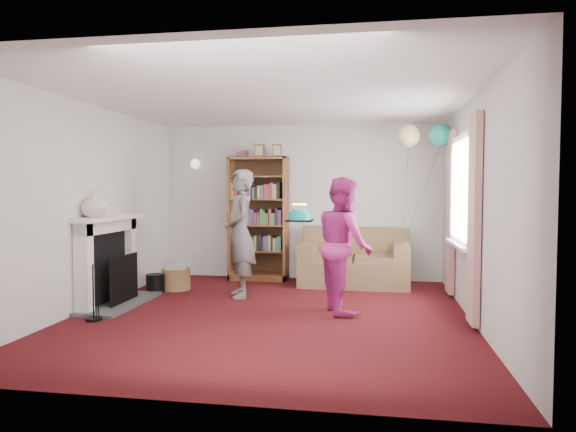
% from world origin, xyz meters
% --- Properties ---
extents(ground, '(5.00, 5.00, 0.00)m').
position_xyz_m(ground, '(0.00, 0.00, 0.00)').
color(ground, '#340907').
rests_on(ground, ground).
extents(wall_back, '(4.50, 0.02, 2.50)m').
position_xyz_m(wall_back, '(0.00, 2.51, 1.25)').
color(wall_back, silver).
rests_on(wall_back, ground).
extents(wall_left, '(0.02, 5.00, 2.50)m').
position_xyz_m(wall_left, '(-2.26, 0.00, 1.25)').
color(wall_left, silver).
rests_on(wall_left, ground).
extents(wall_right, '(0.02, 5.00, 2.50)m').
position_xyz_m(wall_right, '(2.26, 0.00, 1.25)').
color(wall_right, silver).
rests_on(wall_right, ground).
extents(ceiling, '(4.50, 5.00, 0.01)m').
position_xyz_m(ceiling, '(0.00, 0.00, 2.50)').
color(ceiling, white).
rests_on(ceiling, wall_back).
extents(fireplace, '(0.55, 1.80, 1.12)m').
position_xyz_m(fireplace, '(-2.09, 0.19, 0.51)').
color(fireplace, '#3F3F42').
rests_on(fireplace, ground).
extents(window_bay, '(0.14, 2.02, 2.20)m').
position_xyz_m(window_bay, '(2.21, 0.60, 1.20)').
color(window_bay, white).
rests_on(window_bay, ground).
extents(wall_sconce, '(0.16, 0.23, 0.16)m').
position_xyz_m(wall_sconce, '(-1.75, 2.36, 1.88)').
color(wall_sconce, gold).
rests_on(wall_sconce, ground).
extents(bookcase, '(0.93, 0.42, 2.18)m').
position_xyz_m(bookcase, '(-0.66, 2.30, 0.97)').
color(bookcase, '#472B14').
rests_on(bookcase, ground).
extents(sofa, '(1.64, 0.87, 0.87)m').
position_xyz_m(sofa, '(0.89, 2.07, 0.33)').
color(sofa, brown).
rests_on(sofa, ground).
extents(wicker_basket, '(0.41, 0.41, 0.37)m').
position_xyz_m(wicker_basket, '(-1.66, 1.25, 0.17)').
color(wicker_basket, '#936944').
rests_on(wicker_basket, ground).
extents(person_striped, '(0.62, 0.74, 1.73)m').
position_xyz_m(person_striped, '(-0.61, 0.92, 0.86)').
color(person_striped, black).
rests_on(person_striped, ground).
extents(person_magenta, '(0.84, 0.94, 1.61)m').
position_xyz_m(person_magenta, '(0.82, 0.31, 0.80)').
color(person_magenta, '#AC2272').
rests_on(person_magenta, ground).
extents(birthday_cake, '(0.32, 0.32, 0.22)m').
position_xyz_m(birthday_cake, '(0.25, 0.56, 1.13)').
color(birthday_cake, black).
rests_on(birthday_cake, ground).
extents(balloons, '(0.76, 0.32, 1.73)m').
position_xyz_m(balloons, '(1.87, 1.68, 2.22)').
color(balloons, '#3F3F3F').
rests_on(balloons, ground).
extents(mantel_vase, '(0.38, 0.38, 0.32)m').
position_xyz_m(mantel_vase, '(-2.12, -0.15, 1.29)').
color(mantel_vase, beige).
rests_on(mantel_vase, fireplace).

